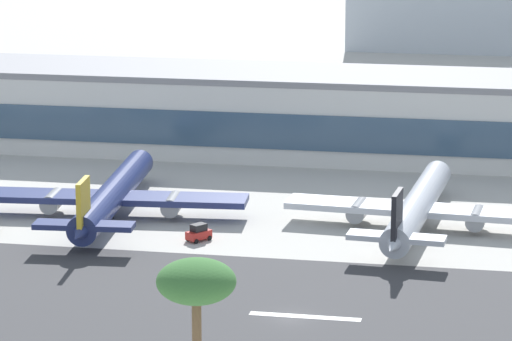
{
  "coord_description": "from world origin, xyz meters",
  "views": [
    {
      "loc": [
        22.91,
        -137.96,
        48.86
      ],
      "look_at": [
        -11.35,
        39.73,
        6.41
      ],
      "focal_mm": 97.51,
      "sensor_mm": 36.0,
      "label": 1
    }
  ],
  "objects": [
    {
      "name": "runway_strip",
      "position": [
        0.0,
        0.48,
        0.04
      ],
      "size": [
        800.0,
        40.73,
        0.08
      ],
      "primitive_type": "cube",
      "color": "#38383A",
      "rests_on": "ground_plane"
    },
    {
      "name": "service_baggage_tug_2",
      "position": [
        -16.27,
        26.9,
        1.05
      ],
      "size": [
        3.18,
        3.53,
        2.2
      ],
      "rotation": [
        0.0,
        0.0,
        0.95
      ],
      "color": "#B2231E",
      "rests_on": "ground_plane"
    },
    {
      "name": "airliner_black_tail_gate_2",
      "position": [
        10.35,
        37.22,
        2.84
      ],
      "size": [
        34.88,
        42.72,
        8.92
      ],
      "rotation": [
        0.0,
        0.0,
        1.5
      ],
      "color": "silver",
      "rests_on": "ground_plane"
    },
    {
      "name": "palm_tree_0",
      "position": [
        -1.52,
        -36.18,
        14.89
      ],
      "size": [
        6.37,
        6.37,
        17.1
      ],
      "color": "brown",
      "rests_on": "ground_plane"
    },
    {
      "name": "runway_centreline_dash_4",
      "position": [
        1.54,
        0.48,
        0.09
      ],
      "size": [
        12.0,
        1.2,
        0.01
      ],
      "primitive_type": "cube",
      "color": "white",
      "rests_on": "runway_strip"
    },
    {
      "name": "ground_plane",
      "position": [
        0.0,
        0.0,
        0.0
      ],
      "size": [
        1400.0,
        1400.0,
        0.0
      ],
      "primitive_type": "plane",
      "color": "#B2AFA8"
    },
    {
      "name": "airliner_gold_tail_gate_1",
      "position": [
        -30.3,
        35.39,
        2.9
      ],
      "size": [
        36.8,
        43.62,
        9.11
      ],
      "rotation": [
        0.0,
        0.0,
        1.65
      ],
      "color": "navy",
      "rests_on": "ground_plane"
    },
    {
      "name": "terminal_building",
      "position": [
        -8.27,
        80.1,
        6.71
      ],
      "size": [
        195.68,
        20.96,
        13.41
      ],
      "color": "silver",
      "rests_on": "ground_plane"
    }
  ]
}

